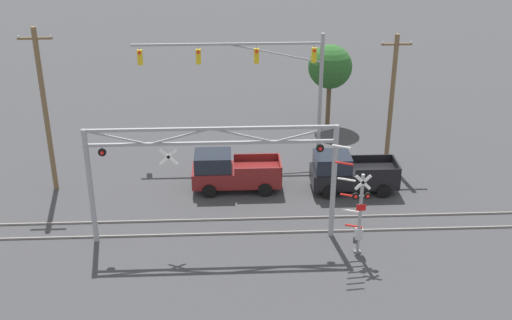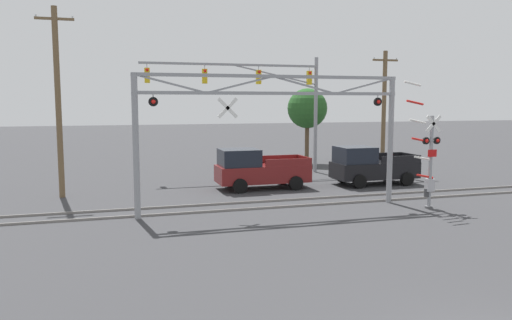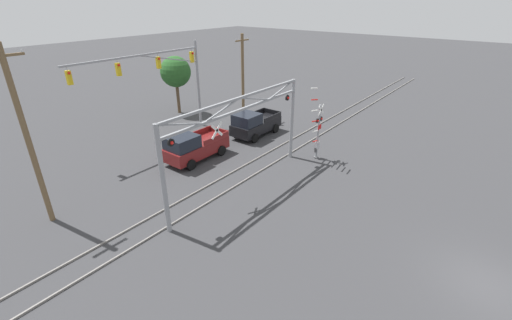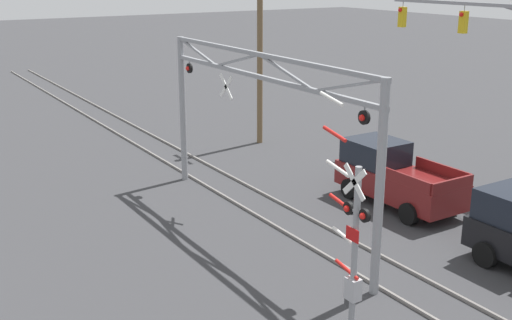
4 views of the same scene
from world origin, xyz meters
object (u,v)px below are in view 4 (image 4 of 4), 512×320
Objects in this scene: pickup_truck_lead at (393,176)px; crossing_signal_mast at (352,248)px; crossing_gantry at (259,110)px; utility_pole_left at (260,47)px.

crossing_signal_mast is at bearing -50.30° from pickup_truck_lead.
pickup_truck_lead is at bearing 80.28° from crossing_gantry.
utility_pole_left reaches higher than crossing_gantry.
pickup_truck_lead is (-5.82, 7.01, -1.01)m from crossing_signal_mast.
utility_pole_left is at bearing 147.40° from crossing_gantry.
pickup_truck_lead is at bearing 129.70° from crossing_signal_mast.
pickup_truck_lead is (0.91, 5.34, -2.95)m from crossing_gantry.
crossing_gantry reaches higher than crossing_signal_mast.
utility_pole_left is (-10.03, 0.49, 3.73)m from pickup_truck_lead.
crossing_gantry is 7.20m from crossing_signal_mast.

